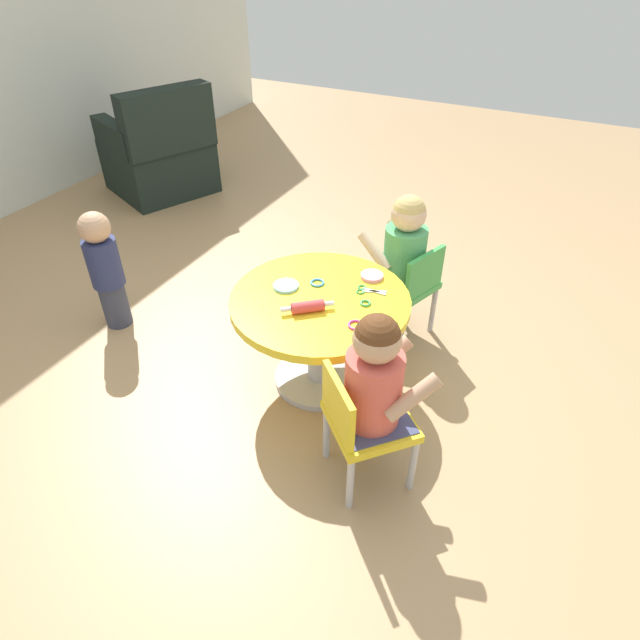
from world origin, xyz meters
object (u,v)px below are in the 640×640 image
Objects in this scene: child_chair_left at (362,422)px; toddler_standing at (105,267)px; armchair_dark at (160,154)px; seated_child_left at (376,375)px; craft_table at (320,322)px; seated_child_right at (405,244)px; rolling_pin at (307,307)px; child_chair_right at (407,286)px; craft_scissors at (367,290)px.

toddler_standing is (0.33, 1.61, 0.05)m from child_chair_left.
child_chair_left is 0.57× the size of armchair_dark.
seated_child_left is at bearing -125.57° from armchair_dark.
craft_table is 0.61m from seated_child_right.
seated_child_left is (-0.40, -0.42, 0.18)m from craft_table.
child_chair_left is at bearing -126.29° from armchair_dark.
rolling_pin reaches higher than child_chair_left.
child_chair_right is at bearing -23.21° from craft_table.
craft_table is 0.19m from rolling_pin.
rolling_pin is at bearing 160.34° from child_chair_right.
armchair_dark is 1.39× the size of toddler_standing.
seated_child_right is at bearing -65.46° from toddler_standing.
toddler_standing is (-1.54, -0.94, 0.05)m from armchair_dark.
craft_scissors is (-0.40, 0.03, -0.04)m from seated_child_right.
craft_scissors is at bearing -32.75° from rolling_pin.
seated_child_left is at bearing -43.80° from child_chair_left.
toddler_standing is 3.52× the size of rolling_pin.
armchair_dark is at bearing 69.09° from seated_child_right.
child_chair_left is at bearing -157.88° from craft_scissors.
seated_child_right is 2.67× the size of rolling_pin.
seated_child_right reaches higher than craft_table.
seated_child_left is 1.00× the size of seated_child_right.
child_chair_left is at bearing -101.73° from toddler_standing.
toddler_standing is at bearing 114.54° from seated_child_right.
craft_table is 5.72× the size of craft_scissors.
seated_child_right is 0.41m from craft_scissors.
seated_child_left reaches higher than craft_scissors.
seated_child_left is at bearing -154.40° from craft_scissors.
craft_table is 1.57× the size of seated_child_right.
seated_child_left is at bearing -168.28° from child_chair_right.
seated_child_right is at bearing -16.34° from rolling_pin.
rolling_pin is 1.36× the size of craft_scissors.
child_chair_left is 0.64m from craft_scissors.
child_chair_left is 0.97m from child_chair_right.
armchair_dark is at bearing 56.15° from craft_table.
toddler_standing is at bearing 88.99° from rolling_pin.
rolling_pin reaches higher than craft_scissors.
armchair_dark reaches higher than child_chair_left.
craft_table is at bearing -85.61° from toddler_standing.
seated_child_left reaches higher than child_chair_left.
armchair_dark is (0.89, 2.34, -0.22)m from seated_child_right.
armchair_dark reaches higher than child_chair_right.
seated_child_right is 3.65× the size of craft_scissors.
seated_child_right is at bearing 70.22° from child_chair_right.
rolling_pin is (-0.65, 0.23, 0.21)m from child_chair_right.
rolling_pin is (0.28, 0.42, -0.02)m from seated_child_left.
craft_table is at bearing -1.32° from rolling_pin.
craft_scissors is at bearing -80.24° from toddler_standing.
seated_child_left is at bearing -100.56° from toddler_standing.
toddler_standing is (-0.64, 1.40, -0.17)m from seated_child_right.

